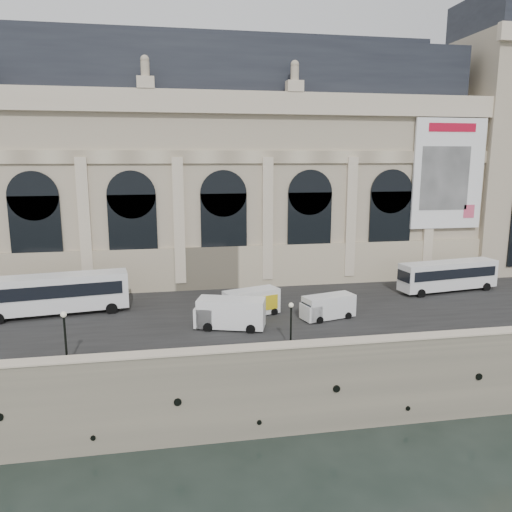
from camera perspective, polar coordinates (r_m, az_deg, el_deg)
The scene contains 13 objects.
ground at distance 41.01m, azimuth 6.20°, elevation -19.56°, with size 260.00×260.00×0.00m, color black.
quay at distance 71.78m, azimuth -1.62°, elevation -3.29°, with size 160.00×70.00×6.00m, color gray.
street at distance 51.06m, azimuth 1.91°, elevation -5.79°, with size 160.00×24.00×0.06m, color #2D2D2D.
parapet at distance 38.60m, azimuth 6.16°, elevation -10.64°, with size 160.00×1.40×1.21m.
museum at distance 64.76m, azimuth -6.46°, elevation 10.04°, with size 69.00×18.70×29.10m.
clock_pavilion at distance 75.98m, azimuth 26.09°, elevation 11.95°, with size 13.00×14.72×36.70m.
bus_left at distance 51.53m, azimuth -21.91°, elevation -3.94°, with size 13.60×4.67×3.93m.
bus_right at distance 60.20m, azimuth 21.09°, elevation -2.04°, with size 11.99×4.13×3.47m.
van_b at distance 44.48m, azimuth -3.33°, elevation -6.55°, with size 6.52×4.01×2.72m.
van_c at distance 47.39m, azimuth 7.99°, elevation -5.82°, with size 5.41×3.14×2.27m.
box_truck at distance 47.74m, azimuth -0.90°, elevation -5.42°, with size 6.65×3.94×2.56m.
lamp_left at distance 38.71m, azimuth -20.94°, elevation -8.94°, with size 0.43×0.43×4.21m.
lamp_right at distance 39.68m, azimuth 4.01°, elevation -8.00°, with size 0.39×0.39×3.82m.
Camera 1 is at (-10.31, -33.74, 20.91)m, focal length 35.00 mm.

